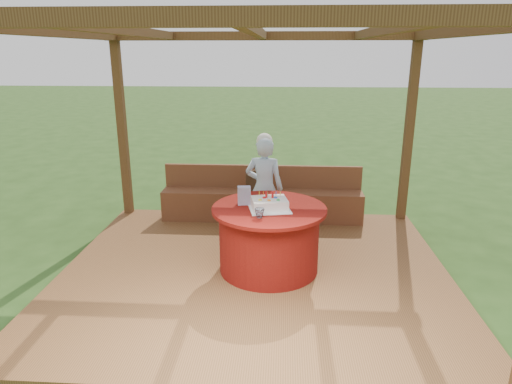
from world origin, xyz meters
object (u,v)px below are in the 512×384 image
(birthday_cake, at_px, (269,204))
(elderly_woman, at_px, (264,187))
(drinking_glass, at_px, (260,213))
(table, at_px, (269,238))
(chair, at_px, (261,197))
(gift_bag, at_px, (244,195))
(bench, at_px, (262,202))

(birthday_cake, bearing_deg, elderly_woman, 95.73)
(birthday_cake, bearing_deg, drinking_glass, -107.66)
(table, bearing_deg, chair, 96.96)
(gift_bag, bearing_deg, birthday_cake, -31.48)
(drinking_glass, bearing_deg, table, 74.65)
(chair, bearing_deg, birthday_cake, -83.16)
(table, distance_m, birthday_cake, 0.44)
(table, height_order, drinking_glass, drinking_glass)
(table, bearing_deg, birthday_cake, -87.29)
(chair, height_order, gift_bag, gift_bag)
(chair, xyz_separation_m, gift_bag, (-0.13, -1.24, 0.42))
(chair, xyz_separation_m, drinking_glass, (0.07, -1.67, 0.37))
(table, relative_size, elderly_woman, 0.90)
(table, distance_m, gift_bag, 0.57)
(elderly_woman, bearing_deg, table, -84.15)
(table, height_order, elderly_woman, elderly_woman)
(birthday_cake, distance_m, drinking_glass, 0.31)
(table, distance_m, chair, 1.35)
(chair, distance_m, birthday_cake, 1.43)
(bench, bearing_deg, chair, -89.98)
(table, relative_size, birthday_cake, 2.50)
(bench, bearing_deg, drinking_glass, -87.95)
(bench, distance_m, drinking_glass, 2.09)
(bench, relative_size, gift_bag, 14.21)
(chair, relative_size, drinking_glass, 7.83)
(birthday_cake, bearing_deg, chair, 96.84)
(chair, bearing_deg, bench, 90.02)
(elderly_woman, xyz_separation_m, gift_bag, (-0.19, -0.88, 0.15))
(elderly_woman, height_order, drinking_glass, elderly_woman)
(bench, distance_m, gift_bag, 1.71)
(bench, height_order, gift_bag, gift_bag)
(chair, height_order, drinking_glass, drinking_glass)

